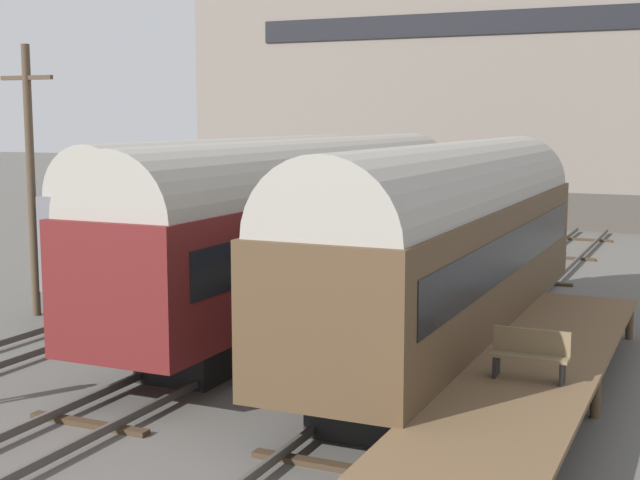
{
  "coord_description": "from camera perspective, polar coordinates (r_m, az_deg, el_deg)",
  "views": [
    {
      "loc": [
        10.53,
        -15.83,
        5.73
      ],
      "look_at": [
        0.0,
        7.55,
        2.2
      ],
      "focal_mm": 50.0,
      "sensor_mm": 36.0,
      "label": 1
    }
  ],
  "objects": [
    {
      "name": "train_car_brown",
      "position": [
        21.11,
        8.36,
        0.14
      ],
      "size": [
        3.02,
        15.38,
        5.18
      ],
      "color": "black",
      "rests_on": "ground"
    },
    {
      "name": "track_left",
      "position": [
        22.75,
        -19.4,
        -6.83
      ],
      "size": [
        2.6,
        60.0,
        0.26
      ],
      "color": "#4C4742",
      "rests_on": "ground"
    },
    {
      "name": "track_right",
      "position": [
        17.73,
        4.28,
        -10.55
      ],
      "size": [
        2.6,
        60.0,
        0.26
      ],
      "color": "#4C4742",
      "rests_on": "ground"
    },
    {
      "name": "utility_pole",
      "position": [
        26.85,
        -18.02,
        3.87
      ],
      "size": [
        1.8,
        0.24,
        7.78
      ],
      "color": "#473828",
      "rests_on": "ground"
    },
    {
      "name": "train_car_maroon",
      "position": [
        25.22,
        -0.59,
        1.49
      ],
      "size": [
        2.96,
        18.74,
        5.16
      ],
      "color": "black",
      "rests_on": "ground"
    },
    {
      "name": "station_platform",
      "position": [
        18.15,
        13.69,
        -7.71
      ],
      "size": [
        2.58,
        13.84,
        1.01
      ],
      "color": "brown",
      "rests_on": "ground"
    },
    {
      "name": "bench",
      "position": [
        16.71,
        13.3,
        -7.03
      ],
      "size": [
        1.4,
        0.4,
        0.91
      ],
      "color": "brown",
      "rests_on": "station_platform"
    },
    {
      "name": "track_middle",
      "position": [
        19.82,
        -9.11,
        -8.64
      ],
      "size": [
        2.6,
        60.0,
        0.26
      ],
      "color": "#4C4742",
      "rests_on": "ground"
    },
    {
      "name": "ground_plane",
      "position": [
        19.86,
        -9.1,
        -9.03
      ],
      "size": [
        200.0,
        200.0,
        0.0
      ],
      "primitive_type": "plane",
      "color": "#56544F"
    },
    {
      "name": "warehouse_building",
      "position": [
        54.64,
        10.42,
        11.81
      ],
      "size": [
        31.77,
        12.97,
        19.27
      ],
      "color": "#46403A",
      "rests_on": "ground"
    },
    {
      "name": "train_car_grey",
      "position": [
        31.43,
        -5.13,
        2.55
      ],
      "size": [
        3.03,
        17.15,
        5.03
      ],
      "color": "black",
      "rests_on": "ground"
    }
  ]
}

